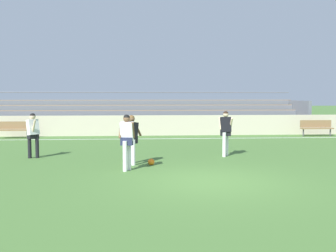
% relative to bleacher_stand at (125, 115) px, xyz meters
% --- Properties ---
extents(ground_plane, '(160.00, 160.00, 0.00)m').
position_rel_bleacher_stand_xyz_m(ground_plane, '(2.83, -15.03, -1.07)').
color(ground_plane, '#477033').
extents(field_line_sideline, '(44.00, 0.12, 0.01)m').
position_rel_bleacher_stand_xyz_m(field_line_sideline, '(2.83, -4.53, -1.07)').
color(field_line_sideline, white).
rests_on(field_line_sideline, ground).
extents(sideline_wall, '(48.00, 0.16, 1.16)m').
position_rel_bleacher_stand_xyz_m(sideline_wall, '(2.83, -2.75, -0.49)').
color(sideline_wall, beige).
rests_on(sideline_wall, ground).
extents(bleacher_stand, '(22.91, 3.87, 2.55)m').
position_rel_bleacher_stand_xyz_m(bleacher_stand, '(0.00, 0.00, 0.00)').
color(bleacher_stand, '#897051').
rests_on(bleacher_stand, ground).
extents(bench_far_right, '(1.80, 0.40, 0.90)m').
position_rel_bleacher_stand_xyz_m(bench_far_right, '(10.87, -3.80, -0.53)').
color(bench_far_right, olive).
rests_on(bench_far_right, ground).
extents(bench_near_bin, '(1.80, 0.40, 0.90)m').
position_rel_bleacher_stand_xyz_m(bench_near_bin, '(-5.83, -3.80, -0.53)').
color(bench_near_bin, olive).
rests_on(bench_near_bin, ground).
extents(player_dark_wide_right, '(0.69, 0.47, 1.63)m').
position_rel_bleacher_stand_xyz_m(player_dark_wide_right, '(0.70, -12.29, -0.10)').
color(player_dark_wide_right, white).
rests_on(player_dark_wide_right, ground).
extents(player_white_wide_left, '(0.50, 0.40, 1.70)m').
position_rel_bleacher_stand_xyz_m(player_white_wide_left, '(0.57, -13.36, -0.05)').
color(player_white_wide_left, white).
rests_on(player_white_wide_left, ground).
extents(player_dark_overlapping, '(0.44, 0.55, 1.70)m').
position_rel_bleacher_stand_xyz_m(player_dark_overlapping, '(4.17, -10.75, -0.06)').
color(player_dark_overlapping, white).
rests_on(player_dark_overlapping, ground).
extents(player_white_dropping_back, '(0.49, 0.61, 1.64)m').
position_rel_bleacher_stand_xyz_m(player_white_dropping_back, '(-2.91, -10.68, -0.10)').
color(player_white_dropping_back, black).
rests_on(player_white_dropping_back, ground).
extents(soccer_ball, '(0.22, 0.22, 0.22)m').
position_rel_bleacher_stand_xyz_m(soccer_ball, '(1.33, -12.49, -0.96)').
color(soccer_ball, orange).
rests_on(soccer_ball, ground).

